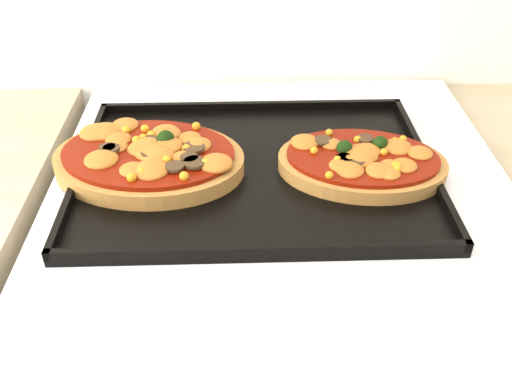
{
  "coord_description": "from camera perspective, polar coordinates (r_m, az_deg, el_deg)",
  "views": [
    {
      "loc": [
        -0.03,
        1.11,
        1.33
      ],
      "look_at": [
        -0.01,
        1.67,
        0.92
      ],
      "focal_mm": 40.0,
      "sensor_mm": 36.0,
      "label": 1
    }
  ],
  "objects": [
    {
      "name": "baking_tray",
      "position": [
        0.73,
        -0.11,
        2.43
      ],
      "size": [
        0.45,
        0.34,
        0.02
      ],
      "primitive_type": "cube",
      "rotation": [
        0.0,
        0.0,
        0.01
      ],
      "color": "black",
      "rests_on": "stove"
    },
    {
      "name": "pizza_left",
      "position": [
        0.74,
        -10.7,
        3.42
      ],
      "size": [
        0.27,
        0.21,
        0.04
      ],
      "primitive_type": null,
      "rotation": [
        0.0,
        0.0,
        -0.13
      ],
      "color": "#A96C3A",
      "rests_on": "baking_tray"
    },
    {
      "name": "pizza_right",
      "position": [
        0.73,
        10.57,
        3.09
      ],
      "size": [
        0.23,
        0.18,
        0.03
      ],
      "primitive_type": null,
      "rotation": [
        0.0,
        0.0,
        -0.14
      ],
      "color": "#A96C3A",
      "rests_on": "baking_tray"
    }
  ]
}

